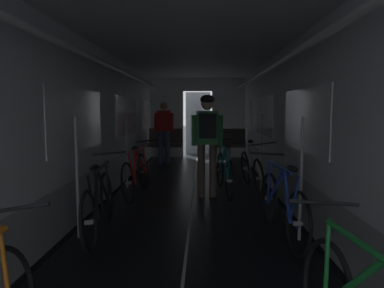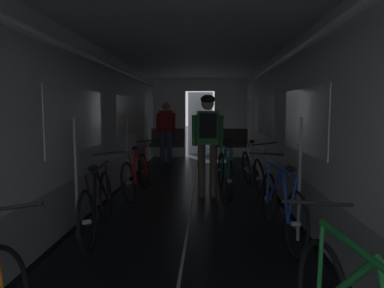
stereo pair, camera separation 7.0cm
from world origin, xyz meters
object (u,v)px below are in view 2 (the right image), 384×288
Objects in this scene: bench_seat_far_left at (168,142)px; bicycle_white at (253,170)px; bicycle_teal_in_aisle at (225,172)px; person_standing_near_bench at (166,128)px; bicycle_black at (98,204)px; bench_seat_far_right at (231,142)px; bicycle_red at (137,174)px; person_cyclist_aisle at (208,134)px; bicycle_blue at (280,206)px.

bench_seat_far_left and bicycle_white have the same top height.
person_standing_near_bench reaches higher than bicycle_teal_in_aisle.
bench_seat_far_right is at bearing 71.96° from bicycle_black.
person_cyclist_aisle is at bearing -1.60° from bicycle_red.
bicycle_black is (-2.10, -2.39, 0.00)m from bicycle_white.
bicycle_red is 1.01× the size of person_standing_near_bench.
bicycle_black is 0.98× the size of person_cyclist_aisle.
person_standing_near_bench reaches higher than bench_seat_far_left.
person_cyclist_aisle is 0.80m from bicycle_teal_in_aisle.
bicycle_white is at bearing -87.26° from bench_seat_far_right.
bicycle_teal_in_aisle is (0.31, 0.26, -0.69)m from person_cyclist_aisle.
bicycle_teal_in_aisle is at bearing -66.84° from person_standing_near_bench.
bicycle_teal_in_aisle is at bearing -95.20° from bench_seat_far_right.
bench_seat_far_right is (1.80, 0.00, 0.00)m from bench_seat_far_left.
bench_seat_far_left is 4.06m from bicycle_white.
bicycle_teal_in_aisle is at bearing 8.65° from bicycle_red.
bicycle_black is 5.59m from person_standing_near_bench.
person_cyclist_aisle reaches higher than bicycle_red.
bench_seat_far_left and bench_seat_far_right have the same top height.
bicycle_red is at bearing -90.89° from bench_seat_far_left.
bicycle_blue is at bearing -65.87° from person_cyclist_aisle.
bench_seat_far_left is 0.58× the size of bicycle_black.
bench_seat_far_right is 0.58× the size of bicycle_teal_in_aisle.
person_cyclist_aisle is (-0.66, -4.04, 0.50)m from bench_seat_far_right.
bicycle_teal_in_aisle is 1.00× the size of person_standing_near_bench.
person_standing_near_bench is (0.00, -0.38, 0.41)m from bench_seat_far_left.
bench_seat_far_right is 3.56m from bicycle_white.
bicycle_black is 1.00× the size of bicycle_teal_in_aisle.
bench_seat_far_left is 0.55m from person_standing_near_bench.
person_standing_near_bench is at bearing -168.17° from bench_seat_far_right.
person_standing_near_bench is at bearing 88.97° from bicycle_red.
bench_seat_far_right is 0.58× the size of bicycle_red.
bench_seat_far_right is 6.25m from bicycle_black.
bicycle_white is at bearing 12.66° from bicycle_red.
bicycle_teal_in_aisle is at bearing 40.24° from person_cyclist_aisle.
bicycle_blue is (2.04, -1.90, 0.00)m from bicycle_red.
bicycle_red is 1.00× the size of bicycle_blue.
person_standing_near_bench is (-1.80, -0.38, 0.41)m from bench_seat_far_right.
bench_seat_far_left is at bearing 111.10° from bicycle_teal_in_aisle.
bicycle_black is 2.69m from bicycle_teal_in_aisle.
person_standing_near_bench is (0.07, 3.63, 0.60)m from bicycle_red.
bicycle_blue is 2.20m from bicycle_teal_in_aisle.
bench_seat_far_right is 4.12m from person_cyclist_aisle.
bicycle_red is at bearing 137.05° from bicycle_blue.
person_cyclist_aisle is at bearing -72.70° from person_standing_near_bench.
bicycle_black is 2.11m from bicycle_blue.
bench_seat_far_right reaches higher than bicycle_black.
bench_seat_far_right is 0.58× the size of bicycle_blue.
bicycle_white is at bearing 48.63° from bicycle_black.
bench_seat_far_left is at bearing 89.11° from bicycle_red.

